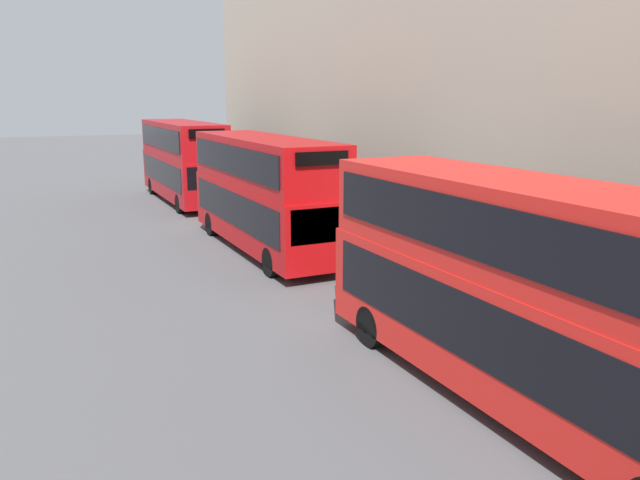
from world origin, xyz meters
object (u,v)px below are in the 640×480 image
(bus_leading, at_px, (529,287))
(bus_second_in_queue, at_px, (264,189))
(bus_third_in_queue, at_px, (183,158))
(pedestrian, at_px, (353,243))

(bus_leading, xyz_separation_m, bus_second_in_queue, (0.00, 13.94, 0.01))
(bus_leading, bearing_deg, bus_second_in_queue, 90.00)
(bus_third_in_queue, relative_size, pedestrian, 6.18)
(bus_second_in_queue, relative_size, pedestrian, 6.11)
(bus_third_in_queue, bearing_deg, bus_leading, -90.00)
(bus_leading, distance_m, pedestrian, 10.98)
(bus_third_in_queue, distance_m, pedestrian, 16.40)
(bus_second_in_queue, bearing_deg, bus_third_in_queue, 90.00)
(bus_leading, relative_size, pedestrian, 6.44)
(bus_second_in_queue, height_order, pedestrian, bus_second_in_queue)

